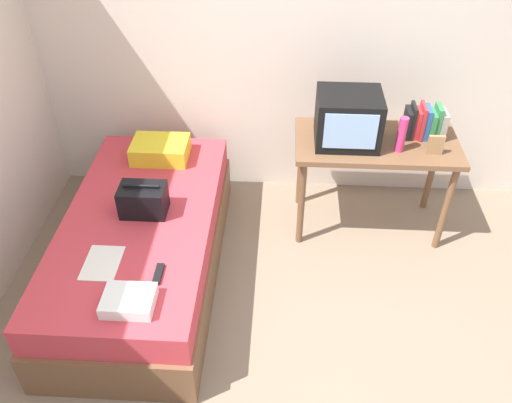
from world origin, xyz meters
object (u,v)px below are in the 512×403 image
Objects in this scene: desk at (375,152)px; water_bottle at (402,135)px; folded_towel at (129,301)px; tv at (348,119)px; book_row at (425,123)px; handbag at (143,200)px; bed at (144,246)px; pillow at (160,150)px; remote_dark at (158,274)px; picture_frame at (435,145)px; magazine at (102,263)px.

water_bottle is at bearing -42.85° from desk.
tv is at bearing 47.80° from folded_towel.
water_bottle is 0.92× the size of folded_towel.
book_row is 2.03m from handbag.
bed is 4.80× the size of pillow.
pillow is at bearing 100.57° from remote_dark.
pillow is at bearing 94.50° from folded_towel.
water_bottle is 1.65× the size of remote_dark.
book_row reaches higher than picture_frame.
bed is 7.10× the size of book_row.
water_bottle is at bearing 27.61° from magazine.
book_row is 1.97× the size of picture_frame.
water_bottle is at bearing 34.86° from remote_dark.
book_row is at bearing 39.15° from folded_towel.
water_bottle is 0.86× the size of handbag.
remote_dark is at bearing -143.79° from book_row.
book_row reaches higher than folded_towel.
desk is 2.64× the size of tv.
desk is at bearing 157.83° from picture_frame.
handbag is 0.80m from folded_towel.
water_bottle is at bearing -16.45° from tv.
handbag is at bearing 49.07° from bed.
desk is at bearing 21.80° from bed.
bed is at bearing 76.10° from magazine.
book_row reaches higher than pillow.
remote_dark is at bearing -11.96° from magazine.
tv is 2.82× the size of remote_dark.
tv is 1.67m from remote_dark.
water_bottle is (0.36, -0.11, -0.05)m from tv.
book_row reaches higher than bed.
handbag is at bearing -88.17° from pillow.
folded_towel is at bearing -51.63° from magazine.
picture_frame is 0.48× the size of handbag.
pillow is at bearing 178.43° from desk.
book_row is at bearing 44.98° from water_bottle.
remote_dark is 0.56× the size of folded_towel.
tv is 1.52× the size of magazine.
pillow is (-1.59, 0.04, -0.07)m from desk.
pillow is at bearing 177.52° from tv.
water_bottle reaches higher than pillow.
water_bottle is at bearing 173.32° from picture_frame.
pillow is at bearing 174.39° from picture_frame.
water_bottle is 0.91× the size of book_row.
remote_dark is (-1.50, -1.04, -0.35)m from water_bottle.
pillow is at bearing 174.53° from water_bottle.
bed is 13.98× the size of picture_frame.
handbag is 1.92× the size of remote_dark.
magazine is 1.04× the size of folded_towel.
remote_dark is (-1.69, -1.24, -0.34)m from book_row.
handbag is at bearing 73.10° from magazine.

